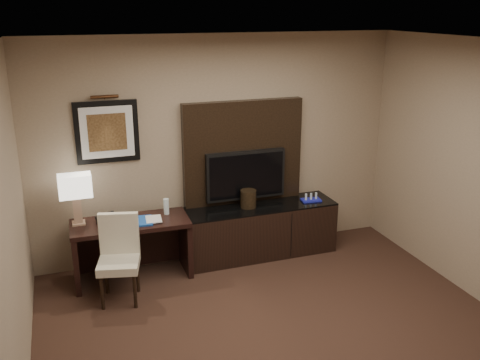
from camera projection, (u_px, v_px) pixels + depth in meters
name	position (u px, v px, depth m)	size (l,w,h in m)	color
ceiling	(316.00, 49.00, 3.82)	(4.50, 5.00, 0.01)	silver
wall_back	(218.00, 148.00, 6.49)	(4.50, 0.01, 2.70)	gray
wall_left	(2.00, 266.00, 3.54)	(0.01, 5.00, 2.70)	gray
desk	(132.00, 250.00, 6.08)	(1.30, 0.56, 0.70)	black
credenza	(260.00, 230.00, 6.67)	(1.89, 0.53, 0.65)	black
tv_wall_panel	(243.00, 153.00, 6.55)	(1.50, 0.12, 1.30)	black
tv	(246.00, 175.00, 6.54)	(1.00, 0.08, 0.60)	black
artwork	(107.00, 132.00, 5.97)	(0.70, 0.04, 0.70)	black
picture_light	(104.00, 97.00, 5.81)	(0.04, 0.04, 0.30)	#412614
desk_chair	(119.00, 263.00, 5.57)	(0.42, 0.48, 0.87)	beige
table_lamp	(76.00, 201.00, 5.82)	(0.34, 0.19, 0.55)	tan
desk_phone	(108.00, 219.00, 5.90)	(0.20, 0.18, 0.10)	black
blue_folder	(142.00, 221.00, 5.96)	(0.23, 0.30, 0.02)	#17469A
book	(145.00, 211.00, 5.94)	(0.17, 0.02, 0.24)	tan
water_bottle	(166.00, 206.00, 6.15)	(0.06, 0.06, 0.19)	silver
ice_bucket	(248.00, 199.00, 6.49)	(0.19, 0.19, 0.22)	black
minibar_tray	(311.00, 197.00, 6.72)	(0.24, 0.15, 0.09)	#1B21B1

